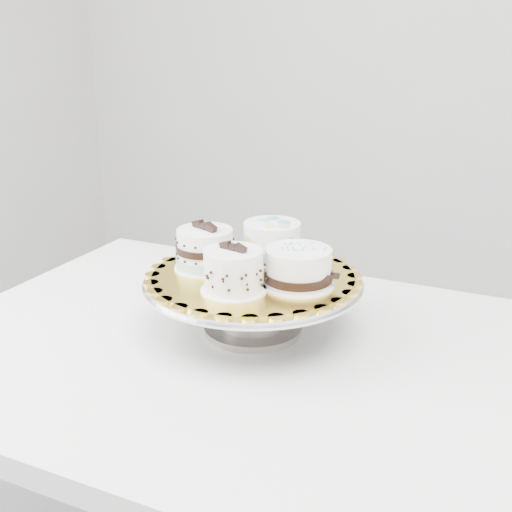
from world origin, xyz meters
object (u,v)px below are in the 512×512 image
at_px(cake_stand, 253,295).
at_px(cake_board, 253,276).
at_px(cake_dots, 272,242).
at_px(cake_swirl, 233,272).
at_px(cake_banded, 205,250).
at_px(table, 271,394).
at_px(cake_ribbon, 299,268).

distance_m(cake_stand, cake_board, 0.03).
bearing_deg(cake_dots, cake_board, -112.33).
bearing_deg(cake_swirl, cake_banded, 153.86).
bearing_deg(cake_banded, cake_swirl, -17.32).
relative_size(cake_stand, cake_swirl, 3.46).
bearing_deg(cake_stand, cake_swirl, -85.96).
xyz_separation_m(cake_board, cake_swirl, (0.01, -0.08, 0.03)).
bearing_deg(cake_board, table, -40.87).
relative_size(cake_dots, cake_ribbon, 0.95).
bearing_deg(table, cake_dots, 113.33).
height_order(cake_banded, cake_ribbon, cake_banded).
xyz_separation_m(cake_banded, cake_dots, (0.09, 0.08, 0.00)).
bearing_deg(cake_ribbon, cake_stand, -167.23).
bearing_deg(cake_board, cake_stand, 90.00).
bearing_deg(cake_dots, table, -85.43).
bearing_deg(table, cake_board, 137.04).
distance_m(cake_stand, cake_ribbon, 0.11).
height_order(cake_dots, cake_ribbon, cake_dots).
bearing_deg(cake_stand, table, -40.87).
relative_size(table, cake_banded, 9.88).
height_order(cake_stand, cake_banded, cake_banded).
distance_m(cake_board, cake_dots, 0.08).
relative_size(table, cake_dots, 9.32).
relative_size(cake_banded, cake_dots, 0.94).
distance_m(cake_stand, cake_banded, 0.11).
distance_m(table, cake_ribbon, 0.22).
xyz_separation_m(table, cake_dots, (-0.06, 0.12, 0.22)).
distance_m(cake_stand, cake_dots, 0.10).
distance_m(table, cake_board, 0.20).
distance_m(cake_swirl, cake_ribbon, 0.11).
xyz_separation_m(cake_board, cake_dots, (0.00, 0.07, 0.04)).
height_order(table, cake_board, cake_board).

